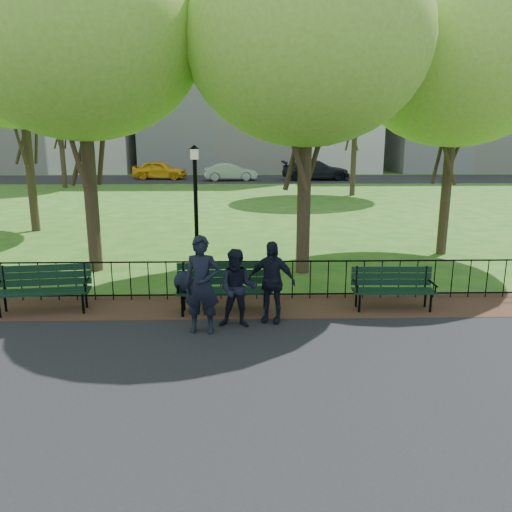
{
  "coord_description": "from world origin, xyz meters",
  "views": [
    {
      "loc": [
        0.33,
        -8.67,
        3.55
      ],
      "look_at": [
        0.57,
        1.5,
        1.12
      ],
      "focal_mm": 35.0,
      "sensor_mm": 36.0,
      "label": 1
    }
  ],
  "objects_px": {
    "park_bench_left_a": "(44,284)",
    "park_bench_right_a": "(393,284)",
    "tree_near_e": "(307,40)",
    "tree_mid_e": "(458,57)",
    "person_right": "(271,282)",
    "lamppost": "(196,201)",
    "taxi": "(160,170)",
    "tree_far_e": "(358,72)",
    "person_mid": "(238,289)",
    "tree_near_w": "(78,31)",
    "tree_mid_w": "(17,44)",
    "person_left": "(202,285)",
    "tree_far_w": "(56,81)",
    "sedan_silver": "(230,172)",
    "park_bench_main": "(210,282)",
    "sedan_dark": "(316,170)"
  },
  "relations": [
    {
      "from": "tree_far_e",
      "to": "tree_near_e",
      "type": "bearing_deg",
      "value": -106.04
    },
    {
      "from": "park_bench_main",
      "to": "sedan_dark",
      "type": "distance_m",
      "value": 33.41
    },
    {
      "from": "tree_far_e",
      "to": "person_mid",
      "type": "xyz_separation_m",
      "value": [
        -6.91,
        -22.12,
        -6.55
      ]
    },
    {
      "from": "tree_far_e",
      "to": "person_mid",
      "type": "bearing_deg",
      "value": -107.35
    },
    {
      "from": "tree_near_e",
      "to": "person_right",
      "type": "relative_size",
      "value": 5.22
    },
    {
      "from": "tree_near_w",
      "to": "tree_far_e",
      "type": "distance_m",
      "value": 20.88
    },
    {
      "from": "tree_mid_e",
      "to": "taxi",
      "type": "distance_m",
      "value": 31.96
    },
    {
      "from": "park_bench_right_a",
      "to": "tree_near_e",
      "type": "relative_size",
      "value": 0.2
    },
    {
      "from": "lamppost",
      "to": "person_left",
      "type": "relative_size",
      "value": 1.84
    },
    {
      "from": "lamppost",
      "to": "taxi",
      "type": "relative_size",
      "value": 0.73
    },
    {
      "from": "person_mid",
      "to": "sedan_silver",
      "type": "distance_m",
      "value": 33.08
    },
    {
      "from": "tree_far_w",
      "to": "person_left",
      "type": "relative_size",
      "value": 5.75
    },
    {
      "from": "sedan_dark",
      "to": "person_left",
      "type": "bearing_deg",
      "value": 167.3
    },
    {
      "from": "park_bench_right_a",
      "to": "tree_near_e",
      "type": "xyz_separation_m",
      "value": [
        -1.55,
        3.0,
        5.3
      ]
    },
    {
      "from": "park_bench_main",
      "to": "lamppost",
      "type": "distance_m",
      "value": 4.18
    },
    {
      "from": "park_bench_main",
      "to": "person_right",
      "type": "height_order",
      "value": "person_right"
    },
    {
      "from": "person_mid",
      "to": "sedan_silver",
      "type": "relative_size",
      "value": 0.35
    },
    {
      "from": "tree_far_e",
      "to": "taxi",
      "type": "xyz_separation_m",
      "value": [
        -14.02,
        12.52,
        -6.53
      ]
    },
    {
      "from": "tree_near_e",
      "to": "tree_mid_e",
      "type": "bearing_deg",
      "value": 24.42
    },
    {
      "from": "tree_far_w",
      "to": "park_bench_main",
      "type": "bearing_deg",
      "value": -65.42
    },
    {
      "from": "tree_near_e",
      "to": "tree_far_w",
      "type": "xyz_separation_m",
      "value": [
        -14.49,
        23.54,
        1.44
      ]
    },
    {
      "from": "tree_near_e",
      "to": "sedan_silver",
      "type": "bearing_deg",
      "value": 95.32
    },
    {
      "from": "park_bench_left_a",
      "to": "park_bench_right_a",
      "type": "relative_size",
      "value": 1.12
    },
    {
      "from": "park_bench_right_a",
      "to": "tree_mid_w",
      "type": "height_order",
      "value": "tree_mid_w"
    },
    {
      "from": "tree_near_w",
      "to": "tree_mid_e",
      "type": "relative_size",
      "value": 1.06
    },
    {
      "from": "park_bench_main",
      "to": "person_right",
      "type": "distance_m",
      "value": 1.33
    },
    {
      "from": "tree_mid_w",
      "to": "tree_far_e",
      "type": "distance_m",
      "value": 19.01
    },
    {
      "from": "person_right",
      "to": "taxi",
      "type": "bearing_deg",
      "value": 119.7
    },
    {
      "from": "person_left",
      "to": "taxi",
      "type": "relative_size",
      "value": 0.4
    },
    {
      "from": "tree_mid_e",
      "to": "tree_far_w",
      "type": "bearing_deg",
      "value": 131.65
    },
    {
      "from": "lamppost",
      "to": "person_right",
      "type": "distance_m",
      "value": 4.95
    },
    {
      "from": "park_bench_right_a",
      "to": "tree_near_w",
      "type": "height_order",
      "value": "tree_near_w"
    },
    {
      "from": "person_mid",
      "to": "sedan_silver",
      "type": "bearing_deg",
      "value": 97.43
    },
    {
      "from": "person_right",
      "to": "park_bench_main",
      "type": "bearing_deg",
      "value": 174.1
    },
    {
      "from": "tree_near_e",
      "to": "person_left",
      "type": "bearing_deg",
      "value": -118.97
    },
    {
      "from": "lamppost",
      "to": "person_mid",
      "type": "xyz_separation_m",
      "value": [
        1.2,
        -4.76,
        -1.06
      ]
    },
    {
      "from": "sedan_silver",
      "to": "lamppost",
      "type": "bearing_deg",
      "value": 172.59
    },
    {
      "from": "tree_near_e",
      "to": "tree_mid_w",
      "type": "height_order",
      "value": "tree_mid_w"
    },
    {
      "from": "person_mid",
      "to": "taxi",
      "type": "xyz_separation_m",
      "value": [
        -7.11,
        34.64,
        0.02
      ]
    },
    {
      "from": "tree_far_w",
      "to": "sedan_silver",
      "type": "height_order",
      "value": "tree_far_w"
    },
    {
      "from": "tree_far_e",
      "to": "tree_far_w",
      "type": "height_order",
      "value": "tree_far_e"
    },
    {
      "from": "tree_near_e",
      "to": "tree_far_w",
      "type": "distance_m",
      "value": 27.68
    },
    {
      "from": "lamppost",
      "to": "tree_far_e",
      "type": "bearing_deg",
      "value": 64.95
    },
    {
      "from": "tree_near_w",
      "to": "tree_mid_e",
      "type": "xyz_separation_m",
      "value": [
        10.22,
        1.75,
        -0.33
      ]
    },
    {
      "from": "lamppost",
      "to": "tree_near_w",
      "type": "bearing_deg",
      "value": -170.78
    },
    {
      "from": "tree_near_w",
      "to": "tree_mid_w",
      "type": "bearing_deg",
      "value": 123.99
    },
    {
      "from": "park_bench_left_a",
      "to": "lamppost",
      "type": "height_order",
      "value": "lamppost"
    },
    {
      "from": "park_bench_main",
      "to": "tree_mid_e",
      "type": "height_order",
      "value": "tree_mid_e"
    },
    {
      "from": "park_bench_main",
      "to": "sedan_dark",
      "type": "relative_size",
      "value": 0.35
    },
    {
      "from": "park_bench_right_a",
      "to": "tree_far_e",
      "type": "relative_size",
      "value": 0.16
    }
  ]
}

